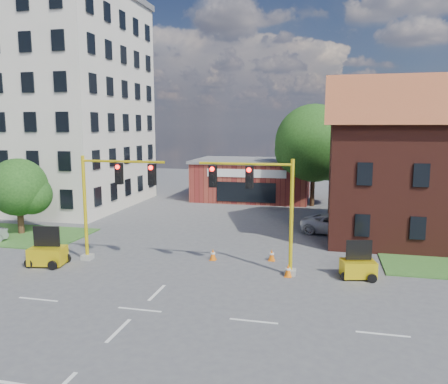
{
  "coord_description": "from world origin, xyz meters",
  "views": [
    {
      "loc": [
        7.61,
        -16.63,
        7.89
      ],
      "look_at": [
        1.44,
        10.0,
        3.74
      ],
      "focal_mm": 35.0,
      "sensor_mm": 36.0,
      "label": 1
    }
  ],
  "objects_px": {
    "trailer_west": "(48,254)",
    "trailer_east": "(358,267)",
    "signal_mast_east": "(260,201)",
    "pickup_white": "(337,224)",
    "signal_mast_west": "(110,196)"
  },
  "relations": [
    {
      "from": "trailer_west",
      "to": "trailer_east",
      "type": "distance_m",
      "value": 17.19
    },
    {
      "from": "trailer_east",
      "to": "signal_mast_east",
      "type": "bearing_deg",
      "value": 170.53
    },
    {
      "from": "signal_mast_west",
      "to": "trailer_east",
      "type": "distance_m",
      "value": 14.24
    },
    {
      "from": "trailer_east",
      "to": "signal_mast_west",
      "type": "bearing_deg",
      "value": 168.38
    },
    {
      "from": "signal_mast_east",
      "to": "trailer_west",
      "type": "distance_m",
      "value": 12.48
    },
    {
      "from": "trailer_west",
      "to": "signal_mast_east",
      "type": "bearing_deg",
      "value": -2.84
    },
    {
      "from": "signal_mast_east",
      "to": "pickup_white",
      "type": "xyz_separation_m",
      "value": [
        4.28,
        9.76,
        -3.2
      ]
    },
    {
      "from": "signal_mast_west",
      "to": "trailer_west",
      "type": "relative_size",
      "value": 2.85
    },
    {
      "from": "trailer_east",
      "to": "pickup_white",
      "type": "distance_m",
      "value": 9.49
    },
    {
      "from": "signal_mast_west",
      "to": "pickup_white",
      "type": "relative_size",
      "value": 1.2
    },
    {
      "from": "trailer_west",
      "to": "signal_mast_west",
      "type": "bearing_deg",
      "value": 14.9
    },
    {
      "from": "signal_mast_west",
      "to": "signal_mast_east",
      "type": "relative_size",
      "value": 1.0
    },
    {
      "from": "pickup_white",
      "to": "signal_mast_west",
      "type": "bearing_deg",
      "value": 137.15
    },
    {
      "from": "signal_mast_west",
      "to": "trailer_west",
      "type": "xyz_separation_m",
      "value": [
        -3.24,
        -1.51,
        -3.24
      ]
    },
    {
      "from": "signal_mast_west",
      "to": "trailer_east",
      "type": "height_order",
      "value": "signal_mast_west"
    }
  ]
}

